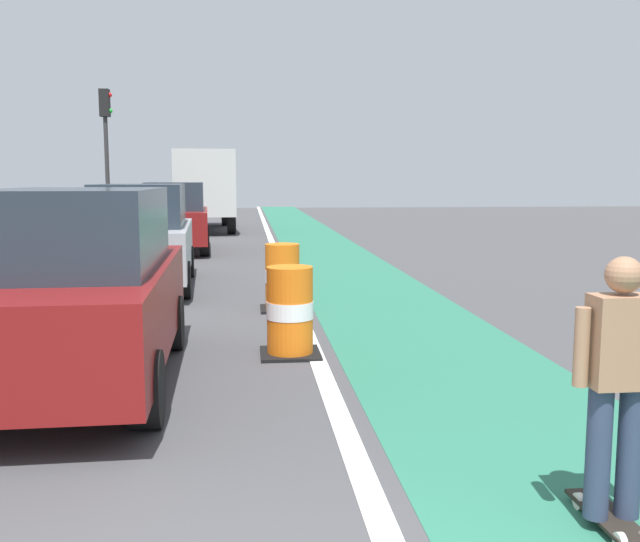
{
  "coord_description": "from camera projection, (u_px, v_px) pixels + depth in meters",
  "views": [
    {
      "loc": [
        0.1,
        -2.67,
        2.14
      ],
      "look_at": [
        0.91,
        5.23,
        1.1
      ],
      "focal_mm": 39.6,
      "sensor_mm": 36.0,
      "label": 1
    }
  ],
  "objects": [
    {
      "name": "pedestrian_waiting",
      "position": [
        76.0,
        224.0,
        20.09
      ],
      "size": [
        0.34,
        0.2,
        1.61
      ],
      "color": "#33333D",
      "rests_on": "ground"
    },
    {
      "name": "bike_lane_strip",
      "position": [
        357.0,
        280.0,
        14.98
      ],
      "size": [
        2.5,
        80.0,
        0.01
      ],
      "primitive_type": "cube",
      "color": "#286B51",
      "rests_on": "ground"
    },
    {
      "name": "delivery_truck_down_block",
      "position": [
        203.0,
        186.0,
        29.28
      ],
      "size": [
        2.87,
        7.75,
        3.23
      ],
      "color": "beige",
      "rests_on": "ground"
    },
    {
      "name": "traffic_barrel_front",
      "position": [
        290.0,
        312.0,
        8.55
      ],
      "size": [
        0.73,
        0.73,
        1.09
      ],
      "color": "orange",
      "rests_on": "ground"
    },
    {
      "name": "skateboarder_on_lane",
      "position": [
        618.0,
        385.0,
        4.23
      ],
      "size": [
        0.57,
        0.8,
        1.69
      ],
      "color": "black",
      "rests_on": "ground"
    },
    {
      "name": "traffic_light_corner",
      "position": [
        106.0,
        138.0,
        23.61
      ],
      "size": [
        0.41,
        0.32,
        5.1
      ],
      "color": "#2D2D2D",
      "rests_on": "ground"
    },
    {
      "name": "pedestrian_crossing",
      "position": [
        72.0,
        224.0,
        20.26
      ],
      "size": [
        0.34,
        0.2,
        1.61
      ],
      "color": "#33333D",
      "rests_on": "ground"
    },
    {
      "name": "parked_suv_second",
      "position": [
        142.0,
        236.0,
        13.82
      ],
      "size": [
        2.11,
        4.69,
        2.04
      ],
      "color": "#9EA0A5",
      "rests_on": "ground"
    },
    {
      "name": "parked_suv_third",
      "position": [
        176.0,
        217.0,
        20.76
      ],
      "size": [
        2.12,
        4.7,
        2.04
      ],
      "color": "maroon",
      "rests_on": "ground"
    },
    {
      "name": "traffic_barrel_mid",
      "position": [
        282.0,
        278.0,
        11.52
      ],
      "size": [
        0.73,
        0.73,
        1.09
      ],
      "color": "orange",
      "rests_on": "ground"
    },
    {
      "name": "lane_divider_stripe",
      "position": [
        287.0,
        281.0,
        14.83
      ],
      "size": [
        0.2,
        80.0,
        0.01
      ],
      "primitive_type": "cube",
      "color": "silver",
      "rests_on": "ground"
    },
    {
      "name": "parked_suv_nearest",
      "position": [
        78.0,
        287.0,
        7.27
      ],
      "size": [
        2.02,
        4.65,
        2.04
      ],
      "color": "maroon",
      "rests_on": "ground"
    }
  ]
}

